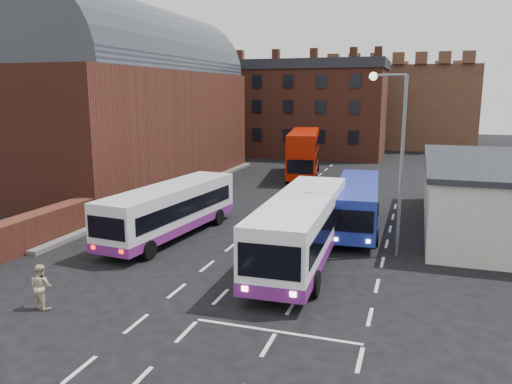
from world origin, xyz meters
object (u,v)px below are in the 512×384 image
(street_lamp, at_px, (396,148))
(pedestrian_beige, at_px, (41,286))
(bus_white_outbound, at_px, (171,207))
(bus_red_double, at_px, (304,153))
(bus_blue, at_px, (357,202))
(bus_white_inbound, at_px, (301,224))

(street_lamp, height_order, pedestrian_beige, street_lamp)
(street_lamp, bearing_deg, pedestrian_beige, -139.33)
(bus_white_outbound, bearing_deg, bus_red_double, 89.09)
(street_lamp, bearing_deg, bus_blue, 116.18)
(pedestrian_beige, bearing_deg, bus_white_outbound, -78.79)
(pedestrian_beige, bearing_deg, street_lamp, -126.98)
(bus_blue, height_order, street_lamp, street_lamp)
(bus_white_inbound, relative_size, street_lamp, 1.32)
(bus_white_outbound, height_order, street_lamp, street_lamp)
(bus_blue, height_order, pedestrian_beige, bus_blue)
(bus_white_outbound, height_order, bus_blue, bus_white_outbound)
(bus_blue, relative_size, street_lamp, 1.16)
(bus_white_inbound, relative_size, bus_red_double, 1.05)
(bus_white_inbound, distance_m, bus_blue, 7.38)
(bus_red_double, bearing_deg, street_lamp, 103.74)
(bus_blue, bearing_deg, pedestrian_beige, 52.10)
(bus_red_double, relative_size, pedestrian_beige, 6.55)
(bus_red_double, height_order, pedestrian_beige, bus_red_double)
(bus_white_inbound, height_order, street_lamp, street_lamp)
(bus_white_inbound, height_order, bus_blue, bus_white_inbound)
(bus_white_inbound, bearing_deg, bus_white_outbound, -16.01)
(bus_white_outbound, xyz_separation_m, pedestrian_beige, (-0.20, -10.31, -0.88))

